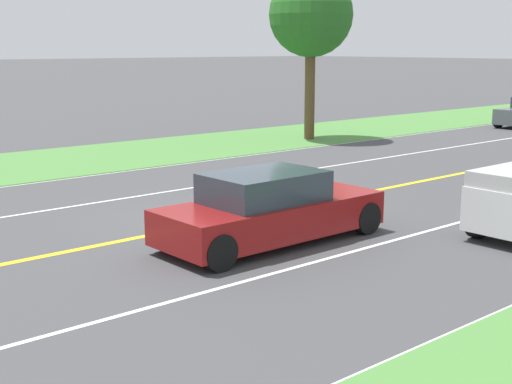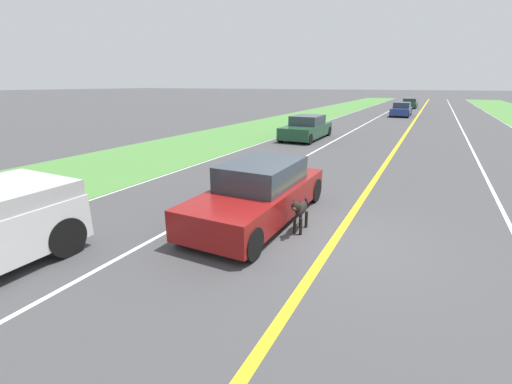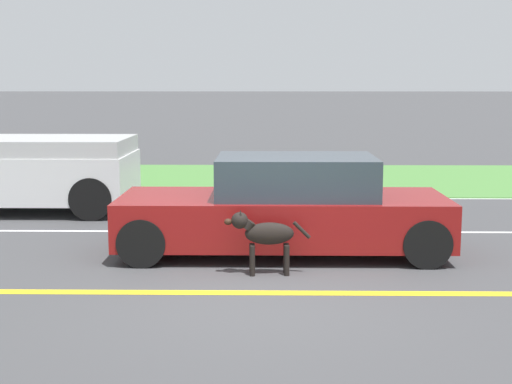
{
  "view_description": "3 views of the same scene",
  "coord_description": "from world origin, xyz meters",
  "views": [
    {
      "loc": [
        12.07,
        -9.33,
        3.78
      ],
      "look_at": [
        1.18,
        0.04,
        0.84
      ],
      "focal_mm": 50.0,
      "sensor_mm": 36.0,
      "label": 1
    },
    {
      "loc": [
        -1.54,
        6.81,
        3.21
      ],
      "look_at": [
        1.97,
        -0.07,
        0.76
      ],
      "focal_mm": 24.0,
      "sensor_mm": 36.0,
      "label": 2
    },
    {
      "loc": [
        -8.13,
        -0.04,
        2.46
      ],
      "look_at": [
        1.71,
        0.11,
        0.95
      ],
      "focal_mm": 50.0,
      "sensor_mm": 36.0,
      "label": 3
    }
  ],
  "objects": [
    {
      "name": "grass_verge_right",
      "position": [
        10.0,
        0.0,
        0.01
      ],
      "size": [
        6.0,
        160.0,
        0.03
      ],
      "primitive_type": "cube",
      "color": "#4C843D",
      "rests_on": "ground"
    },
    {
      "name": "centre_divider_line",
      "position": [
        0.0,
        0.0,
        0.0
      ],
      "size": [
        0.18,
        160.0,
        0.01
      ],
      "primitive_type": "cube",
      "color": "yellow",
      "rests_on": "ground"
    },
    {
      "name": "lane_edge_line_right",
      "position": [
        7.0,
        0.0,
        0.0
      ],
      "size": [
        0.14,
        160.0,
        0.01
      ],
      "primitive_type": "cube",
      "color": "white",
      "rests_on": "ground"
    },
    {
      "name": "dog",
      "position": [
        0.83,
        0.01,
        0.54
      ],
      "size": [
        0.25,
        1.12,
        0.84
      ],
      "rotation": [
        0.0,
        0.0,
        0.05
      ],
      "color": "black",
      "rests_on": "ground"
    },
    {
      "name": "lane_dash_same_dir",
      "position": [
        3.5,
        0.0,
        0.0
      ],
      "size": [
        0.1,
        160.0,
        0.01
      ],
      "primitive_type": "cube",
      "color": "white",
      "rests_on": "ground"
    },
    {
      "name": "ground_plane",
      "position": [
        0.0,
        0.0,
        0.0
      ],
      "size": [
        400.0,
        400.0,
        0.0
      ],
      "primitive_type": "plane",
      "color": "#424244"
    },
    {
      "name": "ego_car",
      "position": [
        2.0,
        -0.31,
        0.66
      ],
      "size": [
        1.82,
        4.68,
        1.42
      ],
      "color": "maroon",
      "rests_on": "ground"
    }
  ]
}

